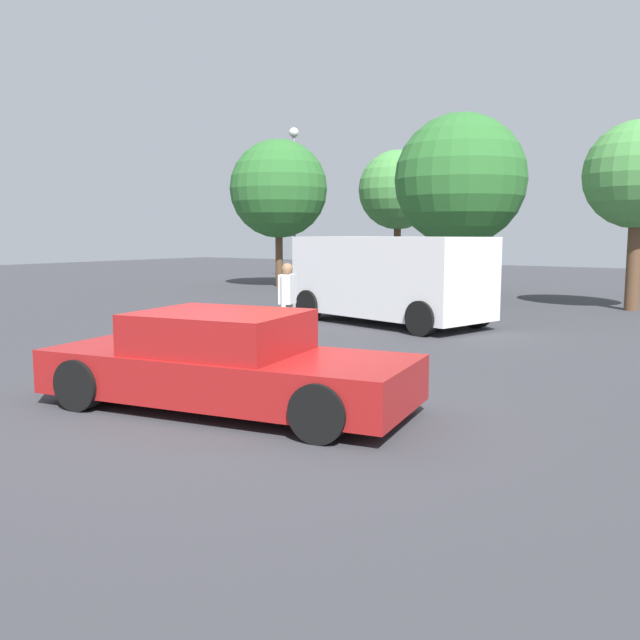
{
  "coord_description": "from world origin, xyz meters",
  "views": [
    {
      "loc": [
        5.65,
        -6.28,
        2.15
      ],
      "look_at": [
        -0.0,
        1.8,
        0.9
      ],
      "focal_mm": 38.04,
      "sensor_mm": 36.0,
      "label": 1
    }
  ],
  "objects_px": {
    "sedan_foreground": "(225,364)",
    "pedestrian": "(287,297)",
    "dog": "(100,362)",
    "light_post_near": "(294,179)",
    "van_white": "(389,277)"
  },
  "relations": [
    {
      "from": "sedan_foreground",
      "to": "pedestrian",
      "type": "relative_size",
      "value": 3.05
    },
    {
      "from": "sedan_foreground",
      "to": "dog",
      "type": "height_order",
      "value": "sedan_foreground"
    },
    {
      "from": "dog",
      "to": "light_post_near",
      "type": "bearing_deg",
      "value": -122.87
    },
    {
      "from": "van_white",
      "to": "light_post_near",
      "type": "height_order",
      "value": "light_post_near"
    },
    {
      "from": "pedestrian",
      "to": "light_post_near",
      "type": "relative_size",
      "value": 0.23
    },
    {
      "from": "sedan_foreground",
      "to": "dog",
      "type": "bearing_deg",
      "value": 163.28
    },
    {
      "from": "dog",
      "to": "pedestrian",
      "type": "xyz_separation_m",
      "value": [
        0.49,
        4.03,
        0.72
      ]
    },
    {
      "from": "sedan_foreground",
      "to": "pedestrian",
      "type": "xyz_separation_m",
      "value": [
        -2.37,
        4.32,
        0.38
      ]
    },
    {
      "from": "sedan_foreground",
      "to": "van_white",
      "type": "height_order",
      "value": "van_white"
    },
    {
      "from": "sedan_foreground",
      "to": "light_post_near",
      "type": "height_order",
      "value": "light_post_near"
    },
    {
      "from": "sedan_foreground",
      "to": "dog",
      "type": "relative_size",
      "value": 8.93
    },
    {
      "from": "dog",
      "to": "pedestrian",
      "type": "relative_size",
      "value": 0.34
    },
    {
      "from": "van_white",
      "to": "dog",
      "type": "bearing_deg",
      "value": 99.14
    },
    {
      "from": "van_white",
      "to": "pedestrian",
      "type": "height_order",
      "value": "van_white"
    },
    {
      "from": "dog",
      "to": "van_white",
      "type": "height_order",
      "value": "van_white"
    }
  ]
}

